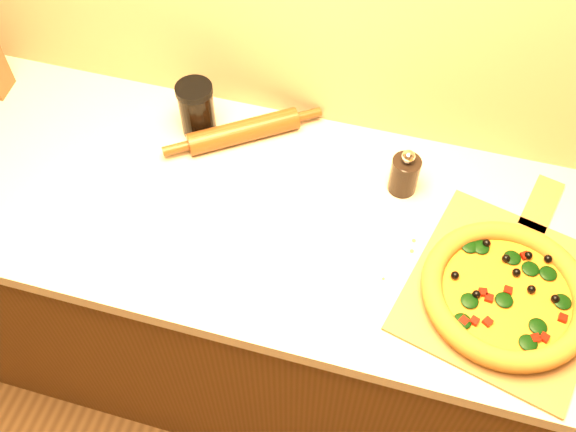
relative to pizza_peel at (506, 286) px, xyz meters
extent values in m
cube|color=#4E3110|center=(-0.53, 0.06, -0.47)|extent=(2.80, 0.65, 0.86)
cube|color=beige|center=(-0.53, 0.06, -0.02)|extent=(2.84, 0.68, 0.04)
cube|color=brown|center=(0.00, -0.02, 0.00)|extent=(0.48, 0.51, 0.01)
cube|color=brown|center=(0.06, 0.25, 0.00)|extent=(0.10, 0.18, 0.01)
cylinder|color=#C47C31|center=(0.00, -0.04, 0.01)|extent=(0.34, 0.34, 0.02)
cylinder|color=orange|center=(0.00, -0.04, 0.03)|extent=(0.28, 0.28, 0.01)
torus|color=brown|center=(0.00, -0.04, 0.03)|extent=(0.36, 0.36, 0.04)
ellipsoid|color=black|center=(0.05, 0.00, 0.03)|extent=(0.04, 0.04, 0.01)
sphere|color=black|center=(-0.05, -0.06, 0.04)|extent=(0.02, 0.02, 0.02)
cube|color=maroon|center=(0.02, -0.09, 0.03)|extent=(0.02, 0.02, 0.01)
cylinder|color=black|center=(-0.27, 0.21, 0.04)|extent=(0.07, 0.07, 0.10)
sphere|color=silver|center=(-0.27, 0.21, 0.11)|extent=(0.03, 0.03, 0.03)
cylinder|color=#512E0D|center=(-0.68, 0.26, 0.02)|extent=(0.27, 0.21, 0.06)
cylinder|color=#512E0D|center=(-0.54, 0.37, 0.02)|extent=(0.07, 0.06, 0.02)
cylinder|color=#512E0D|center=(-0.83, 0.16, 0.02)|extent=(0.07, 0.06, 0.02)
cylinder|color=black|center=(-0.80, 0.26, 0.06)|extent=(0.09, 0.09, 0.13)
cylinder|color=black|center=(-0.80, 0.26, 0.14)|extent=(0.09, 0.09, 0.02)
camera|label=1|loc=(-0.27, -0.80, 1.21)|focal=40.00mm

